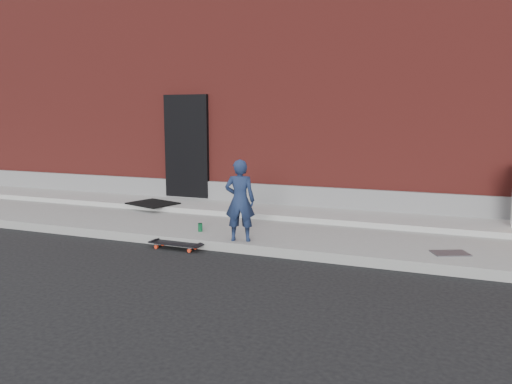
% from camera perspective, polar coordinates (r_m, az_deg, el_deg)
% --- Properties ---
extents(ground, '(80.00, 80.00, 0.00)m').
position_cam_1_polar(ground, '(7.61, -1.29, -7.12)').
color(ground, black).
rests_on(ground, ground).
extents(sidewalk, '(20.00, 3.00, 0.15)m').
position_cam_1_polar(sidewalk, '(8.95, 2.38, -4.20)').
color(sidewalk, gray).
rests_on(sidewalk, ground).
extents(apron, '(20.00, 1.20, 0.10)m').
position_cam_1_polar(apron, '(9.77, 4.09, -2.36)').
color(apron, gray).
rests_on(apron, sidewalk).
extents(building, '(20.00, 8.10, 5.00)m').
position_cam_1_polar(building, '(14.05, 9.80, 10.35)').
color(building, maroon).
rests_on(building, ground).
extents(child, '(0.53, 0.42, 1.27)m').
position_cam_1_polar(child, '(7.68, -1.85, -0.97)').
color(child, '#192646').
rests_on(child, sidewalk).
extents(skateboard, '(0.87, 0.24, 0.10)m').
position_cam_1_polar(skateboard, '(7.97, -9.16, -5.90)').
color(skateboard, red).
rests_on(skateboard, ground).
extents(soda_can, '(0.09, 0.09, 0.14)m').
position_cam_1_polar(soda_can, '(8.44, -6.39, -4.04)').
color(soda_can, '#177740').
rests_on(soda_can, sidewalk).
extents(doormat, '(1.10, 0.99, 0.03)m').
position_cam_1_polar(doormat, '(10.61, -11.71, -1.28)').
color(doormat, black).
rests_on(doormat, apron).
extents(utility_plate, '(0.58, 0.49, 0.01)m').
position_cam_1_polar(utility_plate, '(7.60, 21.31, -6.53)').
color(utility_plate, '#55555A').
rests_on(utility_plate, sidewalk).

